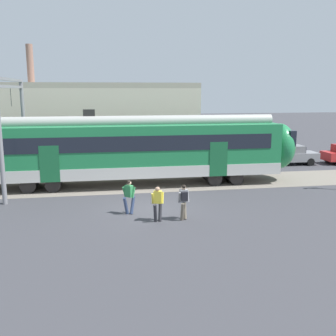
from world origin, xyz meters
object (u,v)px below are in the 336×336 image
(pedestrian_green, at_px, (129,195))
(pedestrian_yellow, at_px, (158,200))
(parked_car_grey, at_px, (291,155))
(pedestrian_grey, at_px, (184,199))

(pedestrian_green, relative_size, pedestrian_yellow, 1.00)
(pedestrian_yellow, distance_m, parked_car_grey, 17.38)
(pedestrian_yellow, xyz_separation_m, parked_car_grey, (12.50, 12.08, -0.21))
(parked_car_grey, bearing_deg, pedestrian_green, -141.76)
(pedestrian_green, bearing_deg, pedestrian_yellow, -46.64)
(pedestrian_yellow, bearing_deg, parked_car_grey, 44.02)
(pedestrian_yellow, relative_size, parked_car_grey, 0.41)
(pedestrian_green, relative_size, pedestrian_grey, 1.00)
(pedestrian_green, xyz_separation_m, pedestrian_grey, (2.40, -1.28, 0.03))
(pedestrian_green, xyz_separation_m, parked_car_grey, (13.70, 10.80, -0.18))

